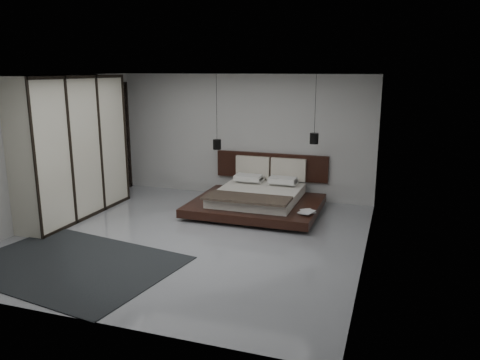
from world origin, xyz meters
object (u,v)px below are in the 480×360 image
(pendant_left, at_px, (217,144))
(pendant_right, at_px, (314,138))
(wardrobe, at_px, (72,148))
(rug, at_px, (71,264))
(bed, at_px, (258,198))
(lattice_screen, at_px, (119,138))

(pendant_left, xyz_separation_m, pendant_right, (2.13, 0.00, 0.23))
(pendant_right, height_order, wardrobe, pendant_right)
(pendant_left, bearing_deg, wardrobe, -141.11)
(rug, bearing_deg, pendant_right, 53.54)
(bed, relative_size, rug, 0.83)
(bed, height_order, pendant_right, pendant_right)
(pendant_left, height_order, wardrobe, pendant_left)
(lattice_screen, relative_size, pendant_left, 1.61)
(pendant_right, bearing_deg, pendant_left, -180.00)
(lattice_screen, distance_m, rug, 4.69)
(pendant_left, height_order, pendant_right, same)
(bed, relative_size, pendant_left, 1.60)
(lattice_screen, distance_m, pendant_left, 2.58)
(pendant_right, height_order, rug, pendant_right)
(bed, relative_size, wardrobe, 0.91)
(lattice_screen, relative_size, rug, 0.84)
(wardrobe, bearing_deg, pendant_right, 22.84)
(bed, relative_size, pendant_right, 1.87)
(bed, distance_m, pendant_left, 1.53)
(pendant_right, bearing_deg, rug, -126.46)
(pendant_left, distance_m, rug, 4.29)
(lattice_screen, xyz_separation_m, rug, (1.75, -4.15, -1.29))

